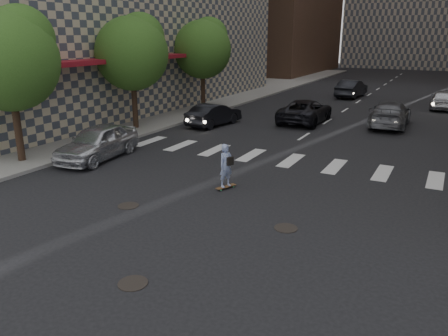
% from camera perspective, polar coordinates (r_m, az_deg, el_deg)
% --- Properties ---
extents(ground, '(160.00, 160.00, 0.00)m').
position_cam_1_polar(ground, '(13.04, -8.96, -8.22)').
color(ground, black).
rests_on(ground, ground).
extents(sidewalk_left, '(13.00, 80.00, 0.15)m').
position_cam_1_polar(sidewalk_left, '(36.92, -8.70, 8.42)').
color(sidewalk_left, gray).
rests_on(sidewalk_left, ground).
extents(tree_a, '(4.20, 4.20, 6.60)m').
position_cam_1_polar(tree_a, '(20.84, -26.04, 13.00)').
color(tree_a, '#382619').
rests_on(tree_a, sidewalk_left).
extents(tree_b, '(4.20, 4.20, 6.60)m').
position_cam_1_polar(tree_b, '(26.43, -11.72, 14.85)').
color(tree_b, '#382619').
rests_on(tree_b, sidewalk_left).
extents(tree_c, '(4.20, 4.20, 6.60)m').
position_cam_1_polar(tree_c, '(33.02, -2.63, 15.56)').
color(tree_c, '#382619').
rests_on(tree_c, sidewalk_left).
extents(manhole_a, '(0.70, 0.70, 0.02)m').
position_cam_1_polar(manhole_a, '(10.66, -11.82, -14.52)').
color(manhole_a, black).
rests_on(manhole_a, ground).
extents(manhole_b, '(0.70, 0.70, 0.02)m').
position_cam_1_polar(manhole_b, '(15.06, -12.40, -4.84)').
color(manhole_b, black).
rests_on(manhole_b, ground).
extents(manhole_c, '(0.70, 0.70, 0.02)m').
position_cam_1_polar(manhole_c, '(13.22, 8.08, -7.77)').
color(manhole_c, black).
rests_on(manhole_c, ground).
extents(skateboarder, '(0.58, 0.88, 1.71)m').
position_cam_1_polar(skateboarder, '(16.04, 0.28, 0.30)').
color(skateboarder, brown).
rests_on(skateboarder, ground).
extents(silver_sedan, '(2.37, 4.82, 1.58)m').
position_cam_1_polar(silver_sedan, '(20.83, -16.18, 3.26)').
color(silver_sedan, silver).
rests_on(silver_sedan, ground).
extents(traffic_car_a, '(2.02, 4.35, 1.38)m').
position_cam_1_polar(traffic_car_a, '(27.59, -1.31, 7.00)').
color(traffic_car_a, black).
rests_on(traffic_car_a, ground).
extents(traffic_car_b, '(2.28, 5.37, 1.54)m').
position_cam_1_polar(traffic_car_b, '(29.12, 20.87, 6.59)').
color(traffic_car_b, '#585960').
rests_on(traffic_car_b, ground).
extents(traffic_car_c, '(2.47, 5.34, 1.48)m').
position_cam_1_polar(traffic_car_c, '(29.03, 10.59, 7.32)').
color(traffic_car_c, black).
rests_on(traffic_car_c, ground).
extents(traffic_car_d, '(1.80, 4.39, 1.49)m').
position_cam_1_polar(traffic_car_d, '(37.67, 26.74, 8.01)').
color(traffic_car_d, '#BBBDC3').
rests_on(traffic_car_d, ground).
extents(traffic_car_e, '(2.05, 4.89, 1.57)m').
position_cam_1_polar(traffic_car_e, '(41.83, 16.32, 9.92)').
color(traffic_car_e, black).
rests_on(traffic_car_e, ground).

